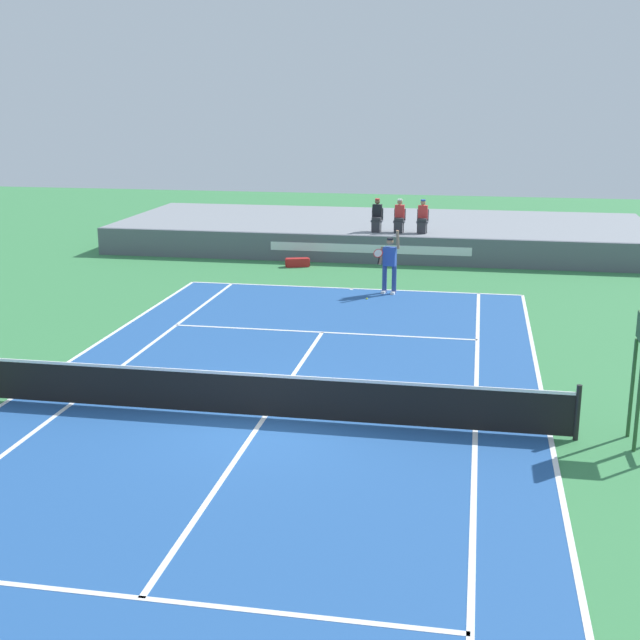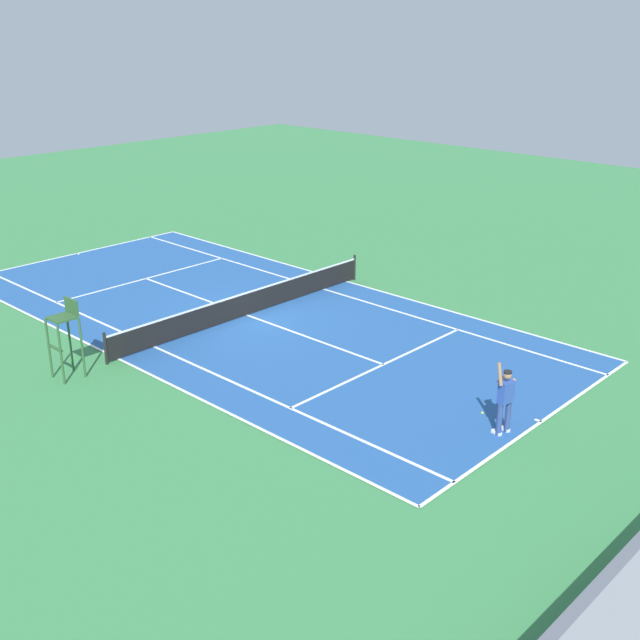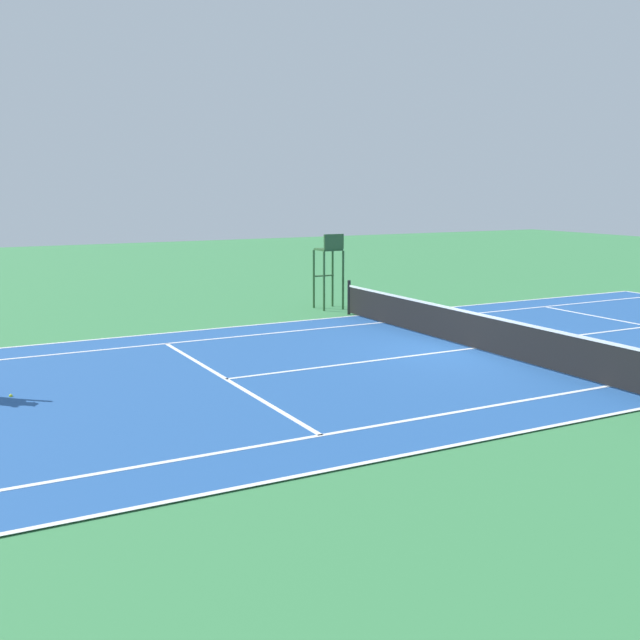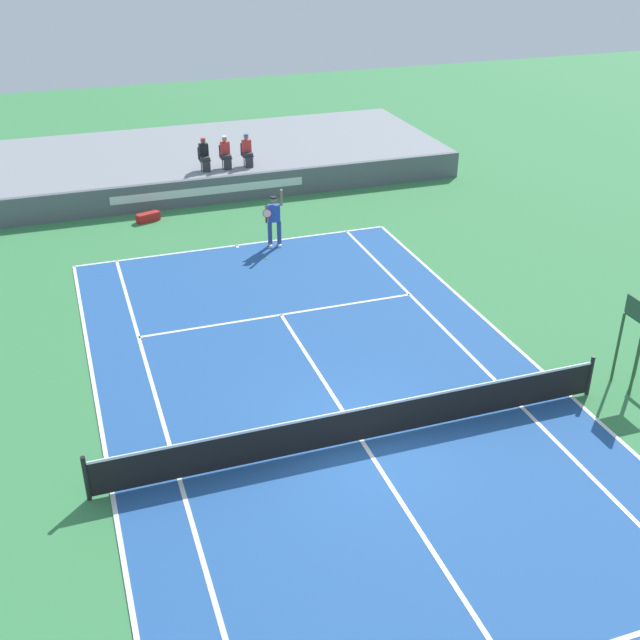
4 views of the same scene
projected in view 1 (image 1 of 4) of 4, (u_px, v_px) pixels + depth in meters
The scene contains 11 objects.
ground_plane at pixel (264, 419), 16.94m from camera, with size 80.00×80.00×0.00m, color #387F47.
court at pixel (264, 418), 16.93m from camera, with size 11.08×23.88×0.03m.
net at pixel (264, 394), 16.80m from camera, with size 11.98×0.10×1.07m.
barrier_wall at pixel (370, 250), 32.43m from camera, with size 21.82×0.25×1.07m.
bleacher_platform at pixel (382, 233), 36.46m from camera, with size 21.82×8.24×1.07m, color gray.
spectator_seated_0 at pixel (377, 216), 33.13m from camera, with size 0.44×0.60×1.27m.
spectator_seated_1 at pixel (399, 216), 32.98m from camera, with size 0.44×0.60×1.27m.
spectator_seated_2 at pixel (423, 217), 32.82m from camera, with size 0.44×0.60×1.27m.
tennis_player at pixel (389, 263), 27.34m from camera, with size 0.82×0.62×2.08m.
tennis_ball at pixel (367, 299), 26.76m from camera, with size 0.07×0.07×0.07m, color #D1E533.
equipment_bag at pixel (297, 262), 31.91m from camera, with size 0.95×0.58×0.32m.
Camera 1 is at (3.97, -15.42, 6.19)m, focal length 48.15 mm.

